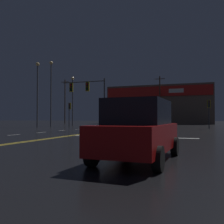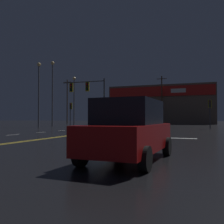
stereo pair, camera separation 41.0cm
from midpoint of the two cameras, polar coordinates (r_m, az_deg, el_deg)
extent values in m
plane|color=black|center=(24.93, -2.62, -4.45)|extent=(200.00, 200.00, 0.00)
cube|color=gold|center=(24.99, -2.94, -4.43)|extent=(0.12, 60.00, 0.01)
cube|color=gold|center=(24.88, -2.30, -4.44)|extent=(0.12, 60.00, 0.01)
cube|color=silver|center=(21.22, -22.03, -4.86)|extent=(0.12, 1.40, 0.01)
cube|color=silver|center=(24.03, -16.31, -4.49)|extent=(0.12, 1.40, 0.01)
cube|color=silver|center=(27.03, -11.83, -4.18)|extent=(0.12, 1.40, 0.01)
cube|color=silver|center=(30.16, -8.27, -3.90)|extent=(0.12, 1.40, 0.01)
cube|color=silver|center=(33.39, -5.38, -3.67)|extent=(0.12, 1.40, 0.01)
cube|color=silver|center=(16.60, 2.95, -5.94)|extent=(0.12, 1.40, 0.01)
cube|color=silver|center=(20.07, 5.89, -5.16)|extent=(0.12, 1.40, 0.01)
cube|color=silver|center=(23.58, 7.95, -4.60)|extent=(0.12, 1.40, 0.01)
cube|color=silver|center=(27.11, 9.48, -4.18)|extent=(0.12, 1.40, 0.01)
cube|color=silver|center=(30.66, 10.65, -3.85)|extent=(0.12, 1.40, 0.01)
cube|color=silver|center=(17.59, 3.91, -5.69)|extent=(8.94, 0.40, 0.01)
cylinder|color=#38383D|center=(25.92, -2.20, 1.72)|extent=(0.14, 0.14, 5.47)
cylinder|color=#38383D|center=(27.16, -7.01, 6.85)|extent=(4.86, 0.10, 0.10)
cube|color=black|center=(26.88, -6.08, 5.78)|extent=(0.28, 0.24, 0.84)
cube|color=gold|center=(26.88, -6.08, 5.78)|extent=(0.42, 0.08, 0.99)
sphere|color=red|center=(26.77, -6.22, 6.35)|extent=(0.17, 0.17, 0.17)
sphere|color=#543707|center=(26.73, -6.22, 5.82)|extent=(0.17, 0.17, 0.17)
sphere|color=#084513|center=(26.70, -6.23, 5.28)|extent=(0.17, 0.17, 0.17)
cube|color=black|center=(27.77, -9.72, 5.56)|extent=(0.28, 0.24, 0.84)
cube|color=gold|center=(27.77, -9.72, 5.56)|extent=(0.42, 0.08, 0.99)
sphere|color=red|center=(27.66, -9.88, 6.11)|extent=(0.17, 0.17, 0.17)
sphere|color=#543707|center=(27.63, -9.88, 5.59)|extent=(0.17, 0.17, 0.17)
sphere|color=#084513|center=(27.60, -9.88, 5.07)|extent=(0.17, 0.17, 0.17)
cylinder|color=#38383D|center=(33.31, 20.96, -0.52)|extent=(0.13, 0.13, 3.58)
cube|color=black|center=(33.53, 20.93, 1.74)|extent=(0.28, 0.24, 0.84)
cube|color=gold|center=(33.53, 20.93, 1.74)|extent=(0.42, 0.08, 0.99)
sphere|color=red|center=(33.39, 20.93, 2.18)|extent=(0.17, 0.17, 0.17)
sphere|color=#543707|center=(33.38, 20.94, 1.75)|extent=(0.17, 0.17, 0.17)
sphere|color=#084513|center=(33.36, 20.94, 1.32)|extent=(0.17, 0.17, 0.17)
cylinder|color=#38383D|center=(38.67, -10.08, -0.64)|extent=(0.13, 0.13, 3.67)
cube|color=black|center=(38.87, -9.94, 1.37)|extent=(0.28, 0.24, 0.84)
cube|color=gold|center=(38.87, -9.94, 1.37)|extent=(0.42, 0.08, 0.99)
sphere|color=red|center=(38.74, -10.05, 1.75)|extent=(0.17, 0.17, 0.17)
sphere|color=#543707|center=(38.73, -10.05, 1.38)|extent=(0.17, 0.17, 0.17)
sphere|color=#084513|center=(38.72, -10.05, 1.01)|extent=(0.17, 0.17, 0.17)
cylinder|color=#59595E|center=(45.10, -9.26, 2.18)|extent=(0.20, 0.20, 8.29)
sphere|color=#F9D17A|center=(45.57, -9.24, 7.60)|extent=(0.56, 0.56, 0.56)
cylinder|color=#59595E|center=(41.92, -14.05, 3.78)|extent=(0.20, 0.20, 10.19)
sphere|color=#F9D17A|center=(42.72, -14.01, 10.83)|extent=(0.56, 0.56, 0.56)
cylinder|color=#59595E|center=(38.59, -16.98, 3.48)|extent=(0.20, 0.20, 9.16)
sphere|color=#F9D17A|center=(39.28, -16.92, 10.40)|extent=(0.56, 0.56, 0.56)
cube|color=#9E0F0F|center=(7.83, 4.63, -5.74)|extent=(1.97, 4.37, 0.80)
cube|color=black|center=(7.81, 4.62, -0.02)|extent=(1.75, 2.43, 0.76)
cylinder|color=black|center=(9.53, 2.04, -7.39)|extent=(0.25, 0.65, 0.64)
cylinder|color=black|center=(9.08, 12.89, -7.64)|extent=(0.25, 0.65, 0.64)
cylinder|color=black|center=(6.87, -6.36, -9.69)|extent=(0.25, 0.65, 0.64)
cylinder|color=black|center=(6.24, 8.64, -10.53)|extent=(0.25, 0.65, 0.64)
cube|color=brown|center=(62.33, 10.82, 1.51)|extent=(24.22, 10.00, 8.98)
cube|color=red|center=(57.53, 10.04, 4.66)|extent=(23.74, 0.20, 2.24)
cube|color=white|center=(56.95, 14.26, 4.75)|extent=(3.20, 0.16, 0.90)
cylinder|color=#4C3828|center=(64.74, -10.89, 2.38)|extent=(0.26, 0.26, 11.19)
cube|color=#4C3828|center=(65.26, -10.87, 6.76)|extent=(2.20, 0.12, 0.12)
cylinder|color=#4C3828|center=(56.53, 10.67, 2.69)|extent=(0.26, 0.26, 10.71)
cube|color=#4C3828|center=(57.07, 10.65, 7.45)|extent=(2.20, 0.12, 0.12)
camera|label=1|loc=(0.21, -90.43, 0.01)|focal=40.00mm
camera|label=2|loc=(0.21, 89.57, -0.01)|focal=40.00mm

